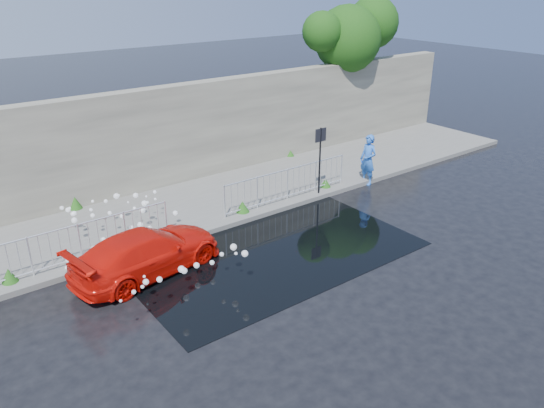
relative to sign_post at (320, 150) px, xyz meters
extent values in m
plane|color=black|center=(-4.20, -3.10, -1.72)|extent=(90.00, 90.00, 0.00)
cube|color=#5F5F5A|center=(-4.20, 1.90, -1.65)|extent=(30.00, 4.00, 0.15)
cube|color=#5F5F5A|center=(-4.20, -0.10, -1.64)|extent=(30.00, 0.25, 0.16)
cube|color=#5B584D|center=(-4.20, 4.10, 0.18)|extent=(30.00, 0.60, 3.50)
cube|color=black|center=(-3.70, -2.10, -1.72)|extent=(8.00, 5.00, 0.01)
cylinder|color=black|center=(0.00, 0.00, -0.47)|extent=(0.06, 0.06, 2.50)
cube|color=black|center=(0.00, 0.00, 0.53)|extent=(0.45, 0.04, 0.45)
cylinder|color=#332114|center=(5.80, 5.10, 0.78)|extent=(0.36, 0.36, 5.00)
sphere|color=#13410F|center=(5.30, 4.30, 2.88)|extent=(2.89, 2.89, 2.89)
sphere|color=#13410F|center=(6.80, 4.30, 3.48)|extent=(2.28, 2.28, 2.28)
sphere|color=#13410F|center=(3.80, 4.30, 3.28)|extent=(1.66, 1.66, 1.66)
cylinder|color=silver|center=(-5.70, 0.25, -1.02)|extent=(0.05, 0.05, 1.10)
cylinder|color=silver|center=(-8.20, 0.25, -0.50)|extent=(5.00, 0.04, 0.04)
cylinder|color=silver|center=(-8.20, 0.25, -1.45)|extent=(5.00, 0.04, 0.04)
cylinder|color=silver|center=(-3.70, 0.25, -1.02)|extent=(0.05, 0.05, 1.10)
cylinder|color=silver|center=(1.30, 0.25, -1.02)|extent=(0.05, 0.05, 1.10)
cylinder|color=silver|center=(-1.20, 0.25, -0.50)|extent=(5.00, 0.04, 0.04)
cylinder|color=silver|center=(-1.20, 0.25, -1.45)|extent=(5.00, 0.04, 0.04)
cone|color=#194612|center=(-10.00, 0.30, -1.39)|extent=(0.40, 0.40, 0.37)
cone|color=#194612|center=(-6.20, 0.30, -1.43)|extent=(0.36, 0.36, 0.30)
cone|color=#194612|center=(-3.00, 0.30, -1.39)|extent=(0.44, 0.44, 0.37)
cone|color=#194612|center=(0.60, 0.30, -1.42)|extent=(0.38, 0.38, 0.31)
cone|color=#194612|center=(-7.20, 3.80, -1.37)|extent=(0.42, 0.42, 0.41)
cone|color=#194612|center=(1.80, 3.80, -1.45)|extent=(0.34, 0.34, 0.24)
sphere|color=white|center=(-7.74, 0.18, -1.37)|extent=(0.15, 0.15, 0.15)
sphere|color=white|center=(-5.92, 1.82, -0.77)|extent=(0.16, 0.16, 0.16)
sphere|color=white|center=(-8.06, -0.10, -1.51)|extent=(0.17, 0.17, 0.17)
sphere|color=white|center=(-7.97, 1.33, -0.85)|extent=(0.17, 0.17, 0.17)
sphere|color=white|center=(-5.45, 1.44, -0.89)|extent=(0.09, 0.09, 0.09)
sphere|color=white|center=(-7.13, 0.10, -1.33)|extent=(0.08, 0.08, 0.08)
sphere|color=white|center=(-6.13, -0.30, -1.49)|extent=(0.07, 0.07, 0.07)
sphere|color=white|center=(-6.20, 1.30, -0.95)|extent=(0.10, 0.10, 0.10)
sphere|color=white|center=(-5.88, 1.29, -0.86)|extent=(0.18, 0.18, 0.18)
sphere|color=white|center=(-7.42, 1.41, -0.88)|extent=(0.13, 0.13, 0.13)
sphere|color=white|center=(-7.40, 1.57, -0.77)|extent=(0.10, 0.10, 0.10)
sphere|color=white|center=(-7.89, 1.69, -0.81)|extent=(0.13, 0.13, 0.13)
sphere|color=white|center=(-6.80, -0.27, -1.45)|extent=(0.11, 0.11, 0.11)
sphere|color=white|center=(-8.05, -0.04, -1.25)|extent=(0.12, 0.12, 0.12)
sphere|color=white|center=(-5.34, 1.70, -0.77)|extent=(0.11, 0.11, 0.11)
sphere|color=white|center=(-7.92, 2.02, -0.79)|extent=(0.15, 0.15, 0.15)
sphere|color=white|center=(-6.06, 1.05, -0.96)|extent=(0.18, 0.18, 0.18)
sphere|color=white|center=(-6.41, 1.91, -0.68)|extent=(0.07, 0.07, 0.07)
sphere|color=white|center=(-6.67, 1.13, -1.01)|extent=(0.13, 0.13, 0.13)
sphere|color=white|center=(-6.46, -0.16, -1.38)|extent=(0.11, 0.11, 0.11)
sphere|color=white|center=(-7.90, 1.85, -0.67)|extent=(0.08, 0.08, 0.08)
sphere|color=white|center=(-8.08, 1.99, -0.67)|extent=(0.12, 0.12, 0.12)
sphere|color=white|center=(-6.66, 0.52, -1.15)|extent=(0.14, 0.14, 0.14)
sphere|color=white|center=(-7.38, 0.04, -1.53)|extent=(0.16, 0.16, 0.16)
sphere|color=white|center=(-5.69, 1.56, -0.78)|extent=(0.07, 0.07, 0.07)
sphere|color=white|center=(-5.16, 0.74, -1.18)|extent=(0.15, 0.15, 0.15)
sphere|color=white|center=(-6.49, 1.90, -0.68)|extent=(0.18, 0.18, 0.18)
sphere|color=white|center=(-5.41, -0.16, -1.36)|extent=(0.12, 0.12, 0.12)
sphere|color=white|center=(-5.86, 1.10, -0.77)|extent=(0.09, 0.09, 0.09)
sphere|color=white|center=(-5.53, -0.07, -1.57)|extent=(0.08, 0.08, 0.08)
sphere|color=white|center=(-7.85, 0.33, -1.33)|extent=(0.12, 0.12, 0.12)
sphere|color=white|center=(-7.18, 2.02, -0.71)|extent=(0.09, 0.09, 0.09)
sphere|color=white|center=(-8.68, 0.03, -1.51)|extent=(0.10, 0.10, 0.10)
sphere|color=white|center=(-7.85, 1.69, -0.80)|extent=(0.14, 0.14, 0.14)
sphere|color=white|center=(-7.56, -0.04, -1.38)|extent=(0.10, 0.10, 0.10)
sphere|color=white|center=(-8.54, 0.04, -1.47)|extent=(0.14, 0.14, 0.14)
sphere|color=white|center=(-7.54, 0.38, -1.19)|extent=(0.14, 0.14, 0.14)
sphere|color=white|center=(-5.23, -0.32, -1.43)|extent=(0.06, 0.06, 0.06)
sphere|color=white|center=(-6.25, 0.20, -1.16)|extent=(0.15, 0.15, 0.15)
sphere|color=white|center=(-6.83, 1.90, -0.76)|extent=(0.11, 0.11, 0.11)
sphere|color=white|center=(-8.58, 0.14, -1.36)|extent=(0.17, 0.17, 0.17)
sphere|color=white|center=(-6.24, 1.65, -0.86)|extent=(0.06, 0.06, 0.06)
sphere|color=white|center=(-6.42, 0.44, -1.10)|extent=(0.18, 0.18, 0.18)
sphere|color=white|center=(-6.98, 1.24, -0.86)|extent=(0.12, 0.12, 0.12)
sphere|color=white|center=(-6.88, -2.91, -0.81)|extent=(0.16, 0.16, 0.16)
sphere|color=white|center=(-7.55, -2.35, -1.18)|extent=(0.15, 0.15, 0.15)
sphere|color=white|center=(-5.58, -2.57, -1.00)|extent=(0.12, 0.12, 0.12)
sphere|color=white|center=(-6.49, -2.25, -1.31)|extent=(0.16, 0.16, 0.16)
sphere|color=white|center=(-5.63, -2.16, -1.41)|extent=(0.13, 0.13, 0.13)
sphere|color=white|center=(-5.27, -2.66, -0.86)|extent=(0.18, 0.18, 0.18)
sphere|color=white|center=(-8.18, -3.22, -0.77)|extent=(0.10, 0.10, 0.10)
sphere|color=white|center=(-5.32, -3.24, -0.77)|extent=(0.17, 0.17, 0.17)
sphere|color=white|center=(-5.40, -2.96, -0.86)|extent=(0.08, 0.08, 0.08)
sphere|color=white|center=(-7.43, -2.01, -1.39)|extent=(0.06, 0.06, 0.06)
sphere|color=white|center=(-6.03, -2.05, -1.40)|extent=(0.16, 0.16, 0.16)
sphere|color=white|center=(-7.44, -2.91, -0.88)|extent=(0.14, 0.14, 0.14)
sphere|color=white|center=(-7.72, -2.71, -0.80)|extent=(0.07, 0.07, 0.07)
sphere|color=white|center=(-8.53, -3.35, -0.78)|extent=(0.07, 0.07, 0.07)
sphere|color=white|center=(-7.87, -2.94, -0.89)|extent=(0.08, 0.08, 0.08)
imported|color=red|center=(-6.94, -1.10, -1.13)|extent=(4.30, 2.32, 1.18)
imported|color=blue|center=(2.30, -0.10, -0.79)|extent=(0.47, 0.70, 1.87)
camera|label=1|loc=(-11.62, -12.67, 5.50)|focal=35.00mm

